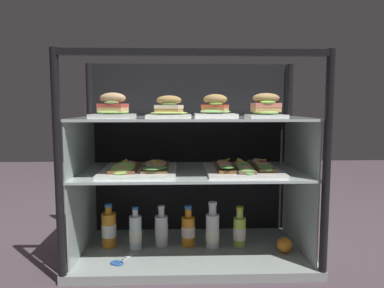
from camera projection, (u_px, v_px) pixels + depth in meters
ground_plane at (192, 258)px, 1.75m from camera, size 6.00×6.00×0.02m
case_base_deck at (192, 252)px, 1.75m from camera, size 1.11×0.56×0.04m
case_frame at (191, 147)px, 1.85m from camera, size 1.11×0.56×0.95m
riser_lower_tier at (192, 211)px, 1.73m from camera, size 1.05×0.49×0.37m
shelf_lower_glass at (192, 172)px, 1.71m from camera, size 1.06×0.51×0.01m
riser_upper_tier at (192, 145)px, 1.69m from camera, size 1.05×0.49×0.24m
shelf_upper_glass at (192, 118)px, 1.68m from camera, size 1.06×0.51×0.01m
plated_roll_sandwich_mid_right at (113, 108)px, 1.63m from camera, size 0.19×0.19×0.11m
plated_roll_sandwich_far_right at (169, 110)px, 1.68m from camera, size 0.20×0.20×0.10m
plated_roll_sandwich_right_of_center at (215, 109)px, 1.73m from camera, size 0.20×0.20×0.11m
plated_roll_sandwich_near_right_corner at (266, 107)px, 1.67m from camera, size 0.17×0.17×0.11m
open_sandwich_tray_far_right at (140, 168)px, 1.66m from camera, size 0.34×0.37×0.06m
open_sandwich_tray_far_left at (243, 167)px, 1.68m from camera, size 0.34×0.37×0.06m
juice_bottle_back_center at (109, 229)px, 1.76m from camera, size 0.07×0.07×0.21m
juice_bottle_front_right_end at (136, 232)px, 1.74m from camera, size 0.06×0.06×0.21m
juice_bottle_front_fourth at (162, 230)px, 1.77m from camera, size 0.07×0.07×0.20m
juice_bottle_front_second at (188, 230)px, 1.78m from camera, size 0.07×0.07×0.20m
juice_bottle_near_post at (212, 230)px, 1.75m from camera, size 0.07×0.07×0.23m
juice_bottle_tucked_behind at (240, 231)px, 1.77m from camera, size 0.06×0.06×0.20m
orange_fruit_beside_bottles at (284, 245)px, 1.69m from camera, size 0.07×0.07×0.07m
kitchen_scissors at (120, 261)px, 1.59m from camera, size 0.12×0.17×0.01m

